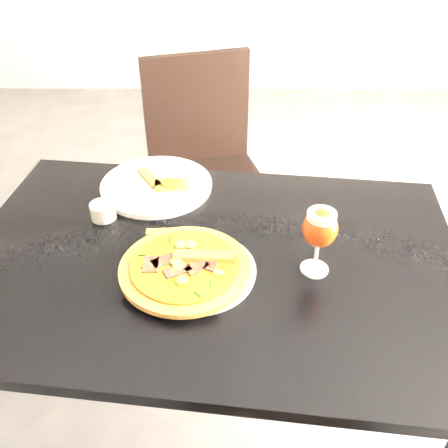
{
  "coord_description": "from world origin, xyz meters",
  "views": [
    {
      "loc": [
        -0.28,
        -0.87,
        1.53
      ],
      "look_at": [
        -0.29,
        0.07,
        0.83
      ],
      "focal_mm": 40.0,
      "sensor_mm": 36.0,
      "label": 1
    }
  ],
  "objects_px": {
    "chair_far": "(206,170)",
    "beer_glass": "(320,229)",
    "pizza": "(186,267)",
    "dining_table": "(211,283)"
  },
  "relations": [
    {
      "from": "pizza",
      "to": "beer_glass",
      "type": "distance_m",
      "value": 0.31
    },
    {
      "from": "dining_table",
      "to": "beer_glass",
      "type": "xyz_separation_m",
      "value": [
        0.25,
        -0.05,
        0.21
      ]
    },
    {
      "from": "beer_glass",
      "to": "pizza",
      "type": "bearing_deg",
      "value": -176.06
    },
    {
      "from": "pizza",
      "to": "dining_table",
      "type": "bearing_deg",
      "value": 52.59
    },
    {
      "from": "chair_far",
      "to": "dining_table",
      "type": "bearing_deg",
      "value": -103.74
    },
    {
      "from": "chair_far",
      "to": "beer_glass",
      "type": "height_order",
      "value": "chair_far"
    },
    {
      "from": "dining_table",
      "to": "chair_far",
      "type": "bearing_deg",
      "value": 99.56
    },
    {
      "from": "chair_far",
      "to": "beer_glass",
      "type": "bearing_deg",
      "value": -87.87
    },
    {
      "from": "dining_table",
      "to": "pizza",
      "type": "bearing_deg",
      "value": -120.94
    },
    {
      "from": "dining_table",
      "to": "beer_glass",
      "type": "distance_m",
      "value": 0.33
    }
  ]
}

